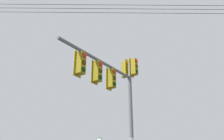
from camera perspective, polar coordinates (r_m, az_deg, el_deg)
The scene contains 2 objects.
signal_mast_assembly at distance 10.36m, azimuth 1.17°, elevation -3.97°, with size 5.11×1.69×6.62m.
overhead_wire_span at distance 13.83m, azimuth -0.01°, elevation 15.71°, with size 7.20×19.23×1.27m.
Camera 1 is at (-10.77, -3.08, 1.46)m, focal length 34.99 mm.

